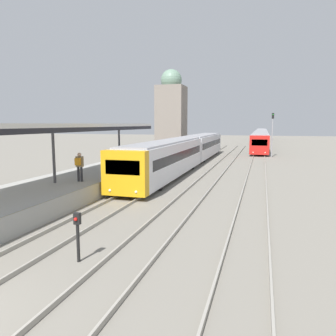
{
  "coord_description": "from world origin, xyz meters",
  "views": [
    {
      "loc": [
        7.33,
        -4.28,
        4.27
      ],
      "look_at": [
        1.74,
        15.09,
        1.54
      ],
      "focal_mm": 35.0,
      "sensor_mm": 36.0,
      "label": 1
    }
  ],
  "objects_px": {
    "person_on_platform": "(79,165)",
    "signal_mast_far": "(272,130)",
    "train_far": "(261,136)",
    "train_near": "(188,150)",
    "signal_post_near": "(78,231)"
  },
  "relations": [
    {
      "from": "train_near",
      "to": "signal_mast_far",
      "type": "height_order",
      "value": "signal_mast_far"
    },
    {
      "from": "person_on_platform",
      "to": "train_far",
      "type": "xyz_separation_m",
      "value": [
        9.68,
        57.21,
        -0.35
      ]
    },
    {
      "from": "signal_mast_far",
      "to": "train_far",
      "type": "bearing_deg",
      "value": 92.95
    },
    {
      "from": "train_near",
      "to": "signal_post_near",
      "type": "bearing_deg",
      "value": -85.4
    },
    {
      "from": "signal_post_near",
      "to": "signal_mast_far",
      "type": "height_order",
      "value": "signal_mast_far"
    },
    {
      "from": "train_near",
      "to": "train_far",
      "type": "bearing_deg",
      "value": 80.3
    },
    {
      "from": "train_near",
      "to": "signal_mast_far",
      "type": "distance_m",
      "value": 14.12
    },
    {
      "from": "train_far",
      "to": "signal_post_near",
      "type": "bearing_deg",
      "value": -94.41
    },
    {
      "from": "signal_mast_far",
      "to": "person_on_platform",
      "type": "bearing_deg",
      "value": -112.14
    },
    {
      "from": "person_on_platform",
      "to": "train_near",
      "type": "bearing_deg",
      "value": 80.65
    },
    {
      "from": "person_on_platform",
      "to": "signal_mast_far",
      "type": "height_order",
      "value": "signal_mast_far"
    },
    {
      "from": "train_far",
      "to": "signal_mast_far",
      "type": "xyz_separation_m",
      "value": [
        1.53,
        -29.67,
        1.89
      ]
    },
    {
      "from": "person_on_platform",
      "to": "train_near",
      "type": "distance_m",
      "value": 16.65
    },
    {
      "from": "train_near",
      "to": "signal_post_near",
      "type": "relative_size",
      "value": 20.99
    },
    {
      "from": "signal_mast_far",
      "to": "train_near",
      "type": "bearing_deg",
      "value": -127.41
    }
  ]
}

